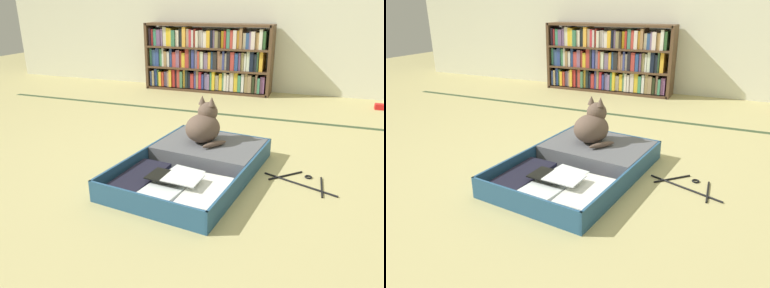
% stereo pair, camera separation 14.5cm
% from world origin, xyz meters
% --- Properties ---
extents(ground_plane, '(10.00, 10.00, 0.00)m').
position_xyz_m(ground_plane, '(0.00, 0.00, 0.00)').
color(ground_plane, tan).
extents(tatami_border, '(4.80, 0.05, 0.00)m').
position_xyz_m(tatami_border, '(0.00, 1.39, 0.00)').
color(tatami_border, '#364A2D').
rests_on(tatami_border, ground_plane).
extents(bookshelf, '(1.38, 0.27, 0.71)m').
position_xyz_m(bookshelf, '(-0.56, 2.25, 0.35)').
color(bookshelf, brown).
rests_on(bookshelf, ground_plane).
extents(open_suitcase, '(0.74, 1.03, 0.11)m').
position_xyz_m(open_suitcase, '(0.01, 0.23, 0.05)').
color(open_suitcase, '#265279').
rests_on(open_suitcase, ground_plane).
extents(black_cat, '(0.28, 0.27, 0.27)m').
position_xyz_m(black_cat, '(-0.01, 0.42, 0.21)').
color(black_cat, brown).
rests_on(black_cat, open_suitcase).
extents(clothes_hanger, '(0.39, 0.27, 0.01)m').
position_xyz_m(clothes_hanger, '(0.59, 0.28, 0.00)').
color(clothes_hanger, black).
rests_on(clothes_hanger, ground_plane).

